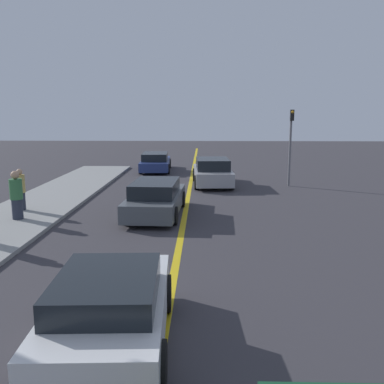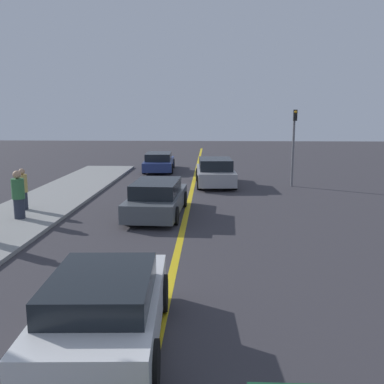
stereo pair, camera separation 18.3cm
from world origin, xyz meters
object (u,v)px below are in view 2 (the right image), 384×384
object	(u,v)px
pedestrian_far_standing	(18,195)
car_far_distant	(157,198)
car_parked_left_lot	(215,172)
traffic_light	(294,140)
car_ahead_center	(105,309)
car_oncoming_far	(159,162)
pedestrian_by_sign	(23,189)

from	to	relation	value
pedestrian_far_standing	car_far_distant	bearing A→B (deg)	14.46
car_parked_left_lot	traffic_light	distance (m)	4.31
car_ahead_center	traffic_light	distance (m)	16.72
traffic_light	car_parked_left_lot	bearing A→B (deg)	176.67
car_far_distant	pedestrian_far_standing	xyz separation A→B (m)	(-4.67, -1.20, 0.32)
car_ahead_center	car_oncoming_far	xyz separation A→B (m)	(-1.63, 21.25, -0.05)
car_oncoming_far	traffic_light	world-z (taller)	traffic_light
car_oncoming_far	pedestrian_by_sign	distance (m)	12.59
car_ahead_center	car_far_distant	xyz separation A→B (m)	(-0.27, 9.07, -0.01)
car_far_distant	pedestrian_by_sign	size ratio (longest dim) A/B	2.95
car_far_distant	car_oncoming_far	size ratio (longest dim) A/B	0.97
pedestrian_by_sign	traffic_light	bearing A→B (deg)	29.23
car_parked_left_lot	traffic_light	bearing A→B (deg)	-6.33
pedestrian_far_standing	pedestrian_by_sign	size ratio (longest dim) A/B	1.07
car_far_distant	car_ahead_center	bearing A→B (deg)	-85.71
pedestrian_far_standing	pedestrian_by_sign	xyz separation A→B (m)	(-0.43, 1.36, -0.04)
car_oncoming_far	car_parked_left_lot	bearing A→B (deg)	-59.50
car_ahead_center	pedestrian_by_sign	xyz separation A→B (m)	(-5.37, 9.23, 0.27)
car_far_distant	traffic_light	distance (m)	9.12
car_parked_left_lot	traffic_light	size ratio (longest dim) A/B	1.13
car_oncoming_far	car_far_distant	bearing A→B (deg)	-86.46
car_ahead_center	pedestrian_far_standing	bearing A→B (deg)	119.26
pedestrian_far_standing	traffic_light	bearing A→B (deg)	35.26
car_ahead_center	pedestrian_far_standing	xyz separation A→B (m)	(-4.94, 7.87, 0.31)
car_ahead_center	car_far_distant	world-z (taller)	car_far_distant
car_ahead_center	car_far_distant	distance (m)	9.08
car_oncoming_far	car_ahead_center	bearing A→B (deg)	-88.46
car_far_distant	traffic_light	size ratio (longest dim) A/B	1.19
car_far_distant	car_parked_left_lot	size ratio (longest dim) A/B	1.05
car_parked_left_lot	pedestrian_far_standing	world-z (taller)	pedestrian_far_standing
car_ahead_center	car_oncoming_far	bearing A→B (deg)	91.54
car_ahead_center	pedestrian_far_standing	world-z (taller)	pedestrian_far_standing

